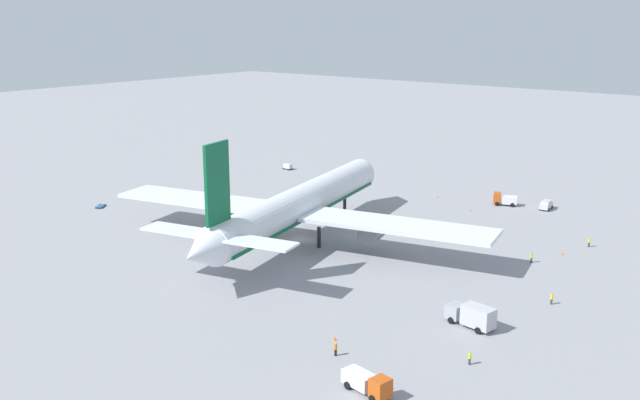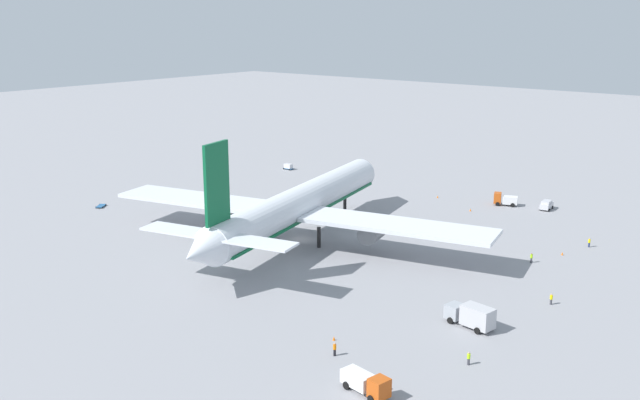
{
  "view_description": "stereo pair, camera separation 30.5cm",
  "coord_description": "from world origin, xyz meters",
  "px_view_note": "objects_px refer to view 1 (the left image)",
  "views": [
    {
      "loc": [
        -97.67,
        -82.51,
        40.33
      ],
      "look_at": [
        3.5,
        -1.8,
        7.14
      ],
      "focal_mm": 40.38,
      "sensor_mm": 36.0,
      "label": 1
    },
    {
      "loc": [
        -97.48,
        -82.75,
        40.33
      ],
      "look_at": [
        3.5,
        -1.8,
        7.14
      ],
      "focal_mm": 40.38,
      "sensor_mm": 36.0,
      "label": 2
    }
  ],
  "objects_px": {
    "ground_worker_3": "(589,242)",
    "traffic_cone_0": "(335,338)",
    "ground_worker_2": "(552,299)",
    "traffic_cone_2": "(562,253)",
    "service_truck_2": "(367,382)",
    "baggage_cart_1": "(101,206)",
    "service_truck_1": "(472,315)",
    "baggage_cart_0": "(288,166)",
    "ground_worker_0": "(336,349)",
    "service_van": "(546,205)",
    "ground_worker_5": "(531,258)",
    "traffic_cone_3": "(437,197)",
    "traffic_cone_1": "(470,210)",
    "airliner": "(297,206)",
    "service_truck_0": "(505,199)",
    "ground_worker_4": "(470,358)"
  },
  "relations": [
    {
      "from": "ground_worker_3",
      "to": "traffic_cone_0",
      "type": "relative_size",
      "value": 3.08
    },
    {
      "from": "ground_worker_2",
      "to": "traffic_cone_2",
      "type": "height_order",
      "value": "ground_worker_2"
    },
    {
      "from": "service_truck_2",
      "to": "baggage_cart_1",
      "type": "bearing_deg",
      "value": 72.22
    },
    {
      "from": "ground_worker_3",
      "to": "service_truck_1",
      "type": "bearing_deg",
      "value": 179.26
    },
    {
      "from": "baggage_cart_0",
      "to": "ground_worker_0",
      "type": "xyz_separation_m",
      "value": [
        -79.46,
        -77.0,
        0.04
      ]
    },
    {
      "from": "service_van",
      "to": "ground_worker_2",
      "type": "distance_m",
      "value": 54.74
    },
    {
      "from": "ground_worker_5",
      "to": "traffic_cone_2",
      "type": "relative_size",
      "value": 3.07
    },
    {
      "from": "baggage_cart_0",
      "to": "ground_worker_0",
      "type": "relative_size",
      "value": 1.91
    },
    {
      "from": "traffic_cone_3",
      "to": "ground_worker_2",
      "type": "bearing_deg",
      "value": -135.45
    },
    {
      "from": "traffic_cone_1",
      "to": "service_truck_2",
      "type": "bearing_deg",
      "value": -160.76
    },
    {
      "from": "ground_worker_2",
      "to": "ground_worker_3",
      "type": "height_order",
      "value": "ground_worker_3"
    },
    {
      "from": "service_van",
      "to": "traffic_cone_3",
      "type": "relative_size",
      "value": 8.16
    },
    {
      "from": "baggage_cart_1",
      "to": "ground_worker_5",
      "type": "distance_m",
      "value": 90.94
    },
    {
      "from": "service_truck_2",
      "to": "baggage_cart_0",
      "type": "distance_m",
      "value": 120.02
    },
    {
      "from": "service_truck_1",
      "to": "service_truck_2",
      "type": "relative_size",
      "value": 1.12
    },
    {
      "from": "airliner",
      "to": "traffic_cone_0",
      "type": "bearing_deg",
      "value": -133.09
    },
    {
      "from": "ground_worker_0",
      "to": "traffic_cone_0",
      "type": "height_order",
      "value": "ground_worker_0"
    },
    {
      "from": "baggage_cart_1",
      "to": "ground_worker_0",
      "type": "relative_size",
      "value": 1.89
    },
    {
      "from": "service_truck_0",
      "to": "airliner",
      "type": "bearing_deg",
      "value": 158.68
    },
    {
      "from": "ground_worker_0",
      "to": "traffic_cone_1",
      "type": "bearing_deg",
      "value": 14.48
    },
    {
      "from": "ground_worker_0",
      "to": "traffic_cone_3",
      "type": "height_order",
      "value": "ground_worker_0"
    },
    {
      "from": "ground_worker_3",
      "to": "service_van",
      "type": "bearing_deg",
      "value": 38.15
    },
    {
      "from": "ground_worker_4",
      "to": "traffic_cone_2",
      "type": "distance_m",
      "value": 47.38
    },
    {
      "from": "ground_worker_0",
      "to": "ground_worker_3",
      "type": "distance_m",
      "value": 63.19
    },
    {
      "from": "baggage_cart_1",
      "to": "service_truck_1",
      "type": "bearing_deg",
      "value": -93.81
    },
    {
      "from": "traffic_cone_0",
      "to": "baggage_cart_1",
      "type": "bearing_deg",
      "value": 75.44
    },
    {
      "from": "baggage_cart_0",
      "to": "ground_worker_5",
      "type": "distance_m",
      "value": 87.85
    },
    {
      "from": "ground_worker_0",
      "to": "traffic_cone_1",
      "type": "relative_size",
      "value": 3.14
    },
    {
      "from": "airliner",
      "to": "ground_worker_2",
      "type": "distance_m",
      "value": 48.46
    },
    {
      "from": "service_truck_2",
      "to": "traffic_cone_0",
      "type": "bearing_deg",
      "value": 52.52
    },
    {
      "from": "baggage_cart_0",
      "to": "traffic_cone_0",
      "type": "xyz_separation_m",
      "value": [
        -76.1,
        -74.29,
        -0.56
      ]
    },
    {
      "from": "airliner",
      "to": "ground_worker_4",
      "type": "height_order",
      "value": "airliner"
    },
    {
      "from": "ground_worker_2",
      "to": "traffic_cone_1",
      "type": "bearing_deg",
      "value": 40.11
    },
    {
      "from": "service_truck_2",
      "to": "ground_worker_4",
      "type": "bearing_deg",
      "value": -23.27
    },
    {
      "from": "service_van",
      "to": "ground_worker_4",
      "type": "relative_size",
      "value": 2.73
    },
    {
      "from": "ground_worker_0",
      "to": "traffic_cone_1",
      "type": "distance_m",
      "value": 73.74
    },
    {
      "from": "ground_worker_0",
      "to": "ground_worker_5",
      "type": "bearing_deg",
      "value": -5.93
    },
    {
      "from": "baggage_cart_0",
      "to": "ground_worker_2",
      "type": "xyz_separation_m",
      "value": [
        -47.18,
        -91.5,
        -0.0
      ]
    },
    {
      "from": "ground_worker_5",
      "to": "traffic_cone_2",
      "type": "bearing_deg",
      "value": -19.99
    },
    {
      "from": "ground_worker_0",
      "to": "ground_worker_5",
      "type": "xyz_separation_m",
      "value": [
        47.86,
        -4.97,
        -0.02
      ]
    },
    {
      "from": "service_van",
      "to": "traffic_cone_3",
      "type": "bearing_deg",
      "value": 103.85
    },
    {
      "from": "baggage_cart_1",
      "to": "service_van",
      "type": "bearing_deg",
      "value": -52.48
    },
    {
      "from": "baggage_cart_0",
      "to": "traffic_cone_0",
      "type": "height_order",
      "value": "baggage_cart_0"
    },
    {
      "from": "baggage_cart_0",
      "to": "traffic_cone_3",
      "type": "distance_m",
      "value": 47.4
    },
    {
      "from": "ground_worker_2",
      "to": "traffic_cone_1",
      "type": "relative_size",
      "value": 2.99
    },
    {
      "from": "ground_worker_0",
      "to": "ground_worker_4",
      "type": "height_order",
      "value": "ground_worker_0"
    },
    {
      "from": "service_truck_2",
      "to": "traffic_cone_1",
      "type": "xyz_separation_m",
      "value": [
        76.42,
        26.68,
        -1.04
      ]
    },
    {
      "from": "airliner",
      "to": "service_truck_1",
      "type": "xyz_separation_m",
      "value": [
        -14.21,
        -42.72,
        -5.07
      ]
    },
    {
      "from": "traffic_cone_1",
      "to": "ground_worker_5",
      "type": "bearing_deg",
      "value": -135.15
    },
    {
      "from": "traffic_cone_1",
      "to": "ground_worker_3",
      "type": "bearing_deg",
      "value": -107.65
    }
  ]
}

